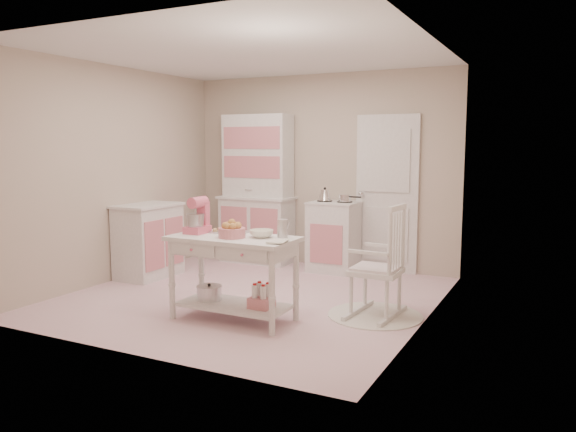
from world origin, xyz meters
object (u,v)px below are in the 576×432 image
object	(u,v)px
work_table	(234,278)
bread_basket	(232,233)
hutch	(257,189)
base_cabinet	(149,241)
stove	(334,236)
rocking_chair	(376,260)
stand_mixer	(197,216)

from	to	relation	value
work_table	bread_basket	size ratio (longest dim) A/B	4.80
hutch	base_cabinet	distance (m)	1.70
stove	rocking_chair	xyz separation A→B (m)	(1.10, -1.67, 0.09)
work_table	stand_mixer	size ratio (longest dim) A/B	3.53
work_table	base_cabinet	bearing A→B (deg)	151.71
hutch	stand_mixer	bearing A→B (deg)	-73.51
rocking_chair	bread_basket	world-z (taller)	rocking_chair
rocking_chair	bread_basket	size ratio (longest dim) A/B	4.40
stove	base_cabinet	distance (m)	2.39
base_cabinet	hutch	bearing A→B (deg)	61.75
hutch	work_table	xyz separation A→B (m)	(1.13, -2.43, -0.64)
base_cabinet	stove	bearing A→B (deg)	34.81
stove	base_cabinet	bearing A→B (deg)	-145.19
hutch	bread_basket	world-z (taller)	hutch
bread_basket	hutch	bearing A→B (deg)	114.94
hutch	rocking_chair	size ratio (longest dim) A/B	1.89
base_cabinet	work_table	xyz separation A→B (m)	(1.89, -1.02, -0.06)
rocking_chair	bread_basket	xyz separation A→B (m)	(-1.15, -0.76, 0.30)
rocking_chair	base_cabinet	bearing A→B (deg)	178.73
hutch	bread_basket	distance (m)	2.74
stove	bread_basket	xyz separation A→B (m)	(-0.05, -2.43, 0.39)
rocking_chair	work_table	distance (m)	1.38
rocking_chair	stand_mixer	xyz separation A→B (m)	(-1.59, -0.69, 0.42)
stand_mixer	bread_basket	world-z (taller)	stand_mixer
stove	hutch	bearing A→B (deg)	177.61
base_cabinet	stand_mixer	distance (m)	1.85
rocking_chair	stand_mixer	bearing A→B (deg)	-152.06
work_table	stand_mixer	distance (m)	0.71
hutch	base_cabinet	world-z (taller)	hutch
stand_mixer	bread_basket	bearing A→B (deg)	-10.44
rocking_chair	stand_mixer	distance (m)	1.78
base_cabinet	work_table	size ratio (longest dim) A/B	0.77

